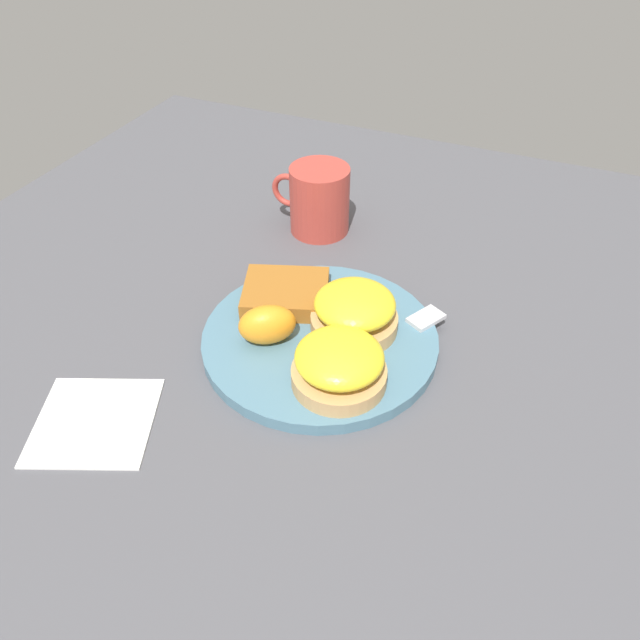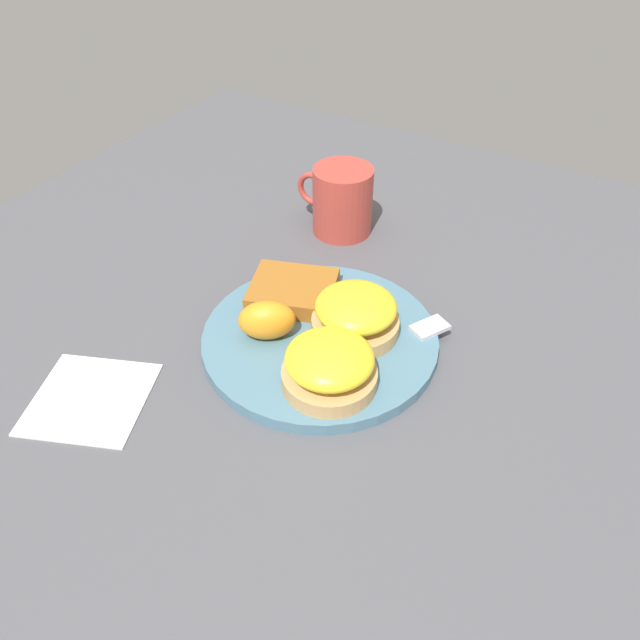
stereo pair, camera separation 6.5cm
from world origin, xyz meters
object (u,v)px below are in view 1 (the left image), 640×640
(fork, at_px, (384,342))
(cup, at_px, (319,200))
(hashbrown_patty, at_px, (286,293))
(sandwich_benedict_left, at_px, (339,364))
(sandwich_benedict_right, at_px, (355,311))
(orange_wedge, at_px, (267,325))

(fork, distance_m, cup, 0.26)
(hashbrown_patty, height_order, fork, hashbrown_patty)
(sandwich_benedict_left, relative_size, fork, 0.53)
(sandwich_benedict_right, height_order, cup, cup)
(sandwich_benedict_left, xyz_separation_m, fork, (-0.02, -0.07, -0.02))
(sandwich_benedict_right, distance_m, hashbrown_patty, 0.09)
(sandwich_benedict_left, xyz_separation_m, orange_wedge, (0.09, -0.03, -0.00))
(sandwich_benedict_left, distance_m, hashbrown_patty, 0.14)
(sandwich_benedict_right, bearing_deg, hashbrown_patty, -9.75)
(sandwich_benedict_right, distance_m, cup, 0.23)
(cup, bearing_deg, hashbrown_patty, 101.41)
(orange_wedge, height_order, cup, cup)
(sandwich_benedict_right, height_order, orange_wedge, sandwich_benedict_right)
(hashbrown_patty, bearing_deg, sandwich_benedict_right, 170.25)
(hashbrown_patty, bearing_deg, cup, -78.59)
(sandwich_benedict_left, distance_m, cup, 0.30)
(hashbrown_patty, bearing_deg, orange_wedge, 100.30)
(sandwich_benedict_right, relative_size, cup, 0.86)
(sandwich_benedict_left, relative_size, cup, 0.86)
(sandwich_benedict_right, bearing_deg, fork, 163.63)
(hashbrown_patty, relative_size, fork, 0.53)
(orange_wedge, relative_size, fork, 0.34)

